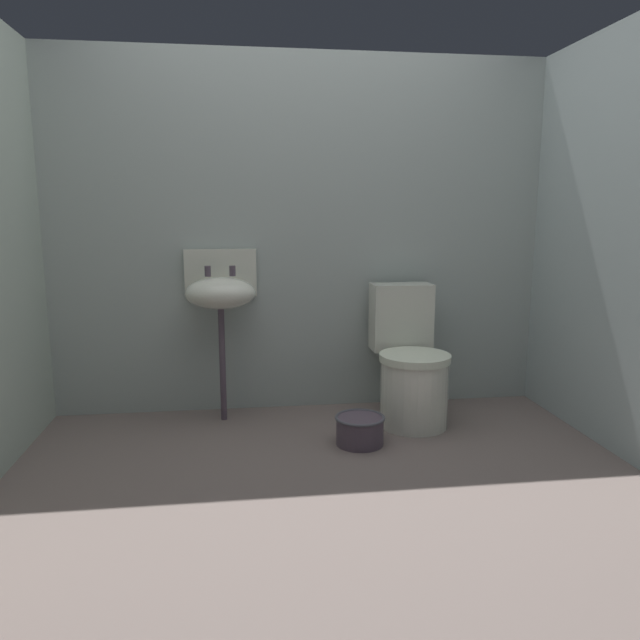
# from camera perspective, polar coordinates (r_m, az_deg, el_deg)

# --- Properties ---
(ground_plane) EXTENTS (3.37, 2.62, 0.08)m
(ground_plane) POSITION_cam_1_polar(r_m,az_deg,el_deg) (2.82, 0.78, -16.01)
(ground_plane) COLOR #70625D
(wall_back) EXTENTS (3.37, 0.10, 2.12)m
(wall_back) POSITION_cam_1_polar(r_m,az_deg,el_deg) (3.68, -1.85, 7.98)
(wall_back) COLOR #A0ADA8
(wall_back) RESTS_ON ground
(toilet_near_wall) EXTENTS (0.40, 0.59, 0.78)m
(toilet_near_wall) POSITION_cam_1_polar(r_m,az_deg,el_deg) (3.51, 8.54, -4.45)
(toilet_near_wall) COLOR silver
(toilet_near_wall) RESTS_ON ground
(sink) EXTENTS (0.42, 0.35, 0.99)m
(sink) POSITION_cam_1_polar(r_m,az_deg,el_deg) (3.48, -9.43, 2.66)
(sink) COLOR #514451
(sink) RESTS_ON ground
(bucket) EXTENTS (0.26, 0.26, 0.15)m
(bucket) POSITION_cam_1_polar(r_m,az_deg,el_deg) (3.21, 3.81, -10.32)
(bucket) COLOR #514451
(bucket) RESTS_ON ground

